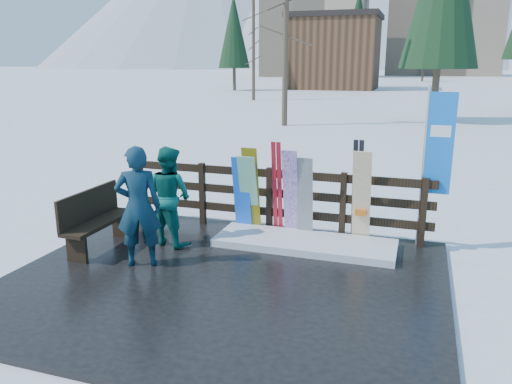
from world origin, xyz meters
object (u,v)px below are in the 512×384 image
(snowboard_1, at_px, (249,194))
(snowboard_5, at_px, (361,198))
(snowboard_2, at_px, (251,191))
(person_front, at_px, (138,207))
(bench, at_px, (95,218))
(snowboard_4, at_px, (305,198))
(snowboard_0, at_px, (242,194))
(snowboard_3, at_px, (291,194))
(rental_flag, at_px, (436,150))
(person_back, at_px, (169,196))

(snowboard_1, distance_m, snowboard_5, 1.94)
(snowboard_2, xyz_separation_m, person_front, (-1.10, -1.88, 0.12))
(bench, bearing_deg, snowboard_5, 20.66)
(bench, height_order, snowboard_1, snowboard_1)
(bench, distance_m, snowboard_4, 3.44)
(snowboard_0, bearing_deg, person_front, -116.24)
(snowboard_2, bearing_deg, person_front, -120.43)
(snowboard_3, relative_size, snowboard_4, 1.10)
(snowboard_3, bearing_deg, rental_flag, 6.82)
(rental_flag, relative_size, person_front, 1.45)
(snowboard_1, bearing_deg, snowboard_0, 180.00)
(snowboard_1, bearing_deg, person_back, -138.58)
(snowboard_1, bearing_deg, snowboard_4, 0.00)
(person_front, bearing_deg, snowboard_1, -144.95)
(snowboard_1, distance_m, person_back, 1.41)
(snowboard_0, bearing_deg, rental_flag, 4.91)
(snowboard_1, height_order, snowboard_2, snowboard_2)
(snowboard_5, bearing_deg, snowboard_2, 180.00)
(snowboard_2, relative_size, snowboard_3, 0.99)
(snowboard_4, height_order, person_back, person_back)
(rental_flag, bearing_deg, snowboard_0, -175.09)
(person_back, bearing_deg, bench, 47.06)
(bench, distance_m, person_front, 1.16)
(snowboard_2, bearing_deg, rental_flag, 5.21)
(snowboard_4, distance_m, snowboard_5, 0.94)
(person_front, bearing_deg, snowboard_3, -159.53)
(snowboard_0, xyz_separation_m, person_back, (-0.92, -0.93, 0.13))
(snowboard_5, bearing_deg, person_back, -162.72)
(snowboard_1, relative_size, person_back, 0.88)
(person_front, bearing_deg, bench, -44.85)
(bench, bearing_deg, snowboard_3, 28.13)
(snowboard_3, xyz_separation_m, person_front, (-1.81, -1.88, 0.13))
(snowboard_2, relative_size, snowboard_4, 1.09)
(snowboard_0, relative_size, snowboard_1, 0.97)
(snowboard_3, distance_m, rental_flag, 2.42)
(rental_flag, bearing_deg, person_front, -152.18)
(snowboard_1, bearing_deg, person_front, -119.35)
(snowboard_0, height_order, snowboard_3, snowboard_3)
(snowboard_5, bearing_deg, person_front, -147.91)
(snowboard_2, relative_size, rental_flag, 0.60)
(bench, bearing_deg, snowboard_0, 37.81)
(bench, relative_size, snowboard_4, 1.05)
(bench, relative_size, rental_flag, 0.58)
(snowboard_1, relative_size, rental_flag, 0.55)
(snowboard_1, height_order, snowboard_3, snowboard_3)
(snowboard_3, xyz_separation_m, snowboard_5, (1.18, 0.00, 0.03))
(bench, distance_m, snowboard_5, 4.31)
(snowboard_0, relative_size, person_front, 0.77)
(bench, relative_size, person_back, 0.92)
(person_front, bearing_deg, snowboard_2, -146.02)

